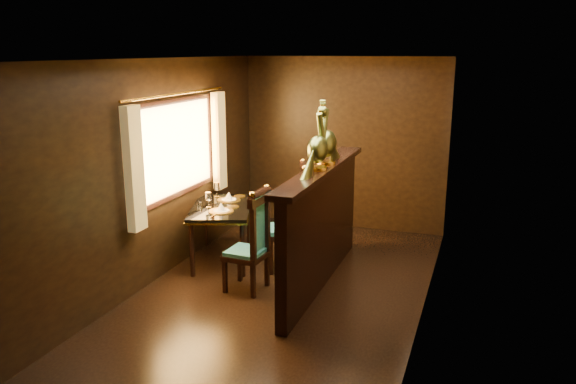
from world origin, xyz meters
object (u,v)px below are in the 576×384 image
Objects in this scene: chair_left at (255,238)px; peacock_right at (327,132)px; peacock_left at (318,137)px; dining_table at (221,211)px; chair_right at (297,214)px.

peacock_right is at bearing 46.85° from chair_left.
peacock_left is (0.62, 0.25, 1.09)m from chair_left.
peacock_left reaches higher than dining_table.
dining_table is 0.98m from chair_right.
chair_left is 1.40m from peacock_right.
chair_left is 0.82m from chair_right.
dining_table is 1.91× the size of peacock_right.
peacock_right is (0.00, 0.33, 0.01)m from peacock_left.
dining_table is at bearing 161.59° from chair_right.
dining_table is at bearing 139.69° from chair_left.
peacock_right reaches higher than chair_right.
peacock_left is at bearing 25.51° from chair_left.
chair_right reaches higher than chair_left.
dining_table is 1.04× the size of chair_right.
chair_left is 1.64× the size of peacock_right.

